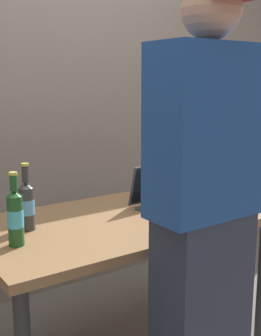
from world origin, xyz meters
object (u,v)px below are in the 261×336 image
(coffee_mug, at_px, (226,210))
(beer_bottle_green, at_px, (15,216))
(laptop, at_px, (164,198))
(person_figure, at_px, (204,214))
(beer_bottle_amber, at_px, (27,205))

(coffee_mug, bearing_deg, beer_bottle_green, 165.50)
(laptop, bearing_deg, person_figure, -116.49)
(laptop, relative_size, coffee_mug, 3.16)
(laptop, bearing_deg, beer_bottle_green, -173.99)
(beer_bottle_green, distance_m, person_figure, 0.78)
(beer_bottle_amber, bearing_deg, person_figure, -58.27)
(laptop, xyz_separation_m, coffee_mug, (0.12, -0.35, -0.00))
(beer_bottle_amber, xyz_separation_m, beer_bottle_green, (-0.11, -0.16, 0.01))
(person_figure, bearing_deg, beer_bottle_amber, 121.73)
(laptop, distance_m, beer_bottle_green, 0.88)
(beer_bottle_amber, bearing_deg, laptop, -5.47)
(beer_bottle_amber, distance_m, coffee_mug, 0.97)
(laptop, height_order, person_figure, person_figure)
(laptop, bearing_deg, beer_bottle_amber, 174.53)
(person_figure, bearing_deg, coffee_mug, 33.77)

